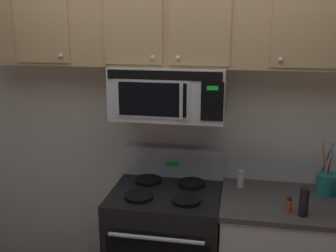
% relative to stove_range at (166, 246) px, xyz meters
% --- Properties ---
extents(back_wall, '(5.20, 0.10, 2.70)m').
position_rel_stove_range_xyz_m(back_wall, '(0.00, 0.37, 0.88)').
color(back_wall, silver).
rests_on(back_wall, ground_plane).
extents(stove_range, '(0.76, 0.69, 1.12)m').
position_rel_stove_range_xyz_m(stove_range, '(0.00, 0.00, 0.00)').
color(stove_range, black).
rests_on(stove_range, ground_plane).
extents(over_range_microwave, '(0.76, 0.43, 0.35)m').
position_rel_stove_range_xyz_m(over_range_microwave, '(-0.00, 0.12, 1.11)').
color(over_range_microwave, '#B7BABF').
extents(upper_cabinets, '(2.50, 0.36, 0.55)m').
position_rel_stove_range_xyz_m(upper_cabinets, '(-0.00, 0.15, 1.56)').
color(upper_cabinets, tan).
extents(utensil_crock_teal, '(0.13, 0.14, 0.37)m').
position_rel_stove_range_xyz_m(utensil_crock_teal, '(1.07, 0.15, 0.52)').
color(utensil_crock_teal, teal).
rests_on(utensil_crock_teal, counter_segment).
extents(salt_shaker, '(0.05, 0.05, 0.12)m').
position_rel_stove_range_xyz_m(salt_shaker, '(0.51, 0.17, 0.49)').
color(salt_shaker, white).
rests_on(salt_shaker, counter_segment).
extents(pepper_mill, '(0.06, 0.06, 0.18)m').
position_rel_stove_range_xyz_m(pepper_mill, '(0.88, -0.20, 0.52)').
color(pepper_mill, black).
rests_on(pepper_mill, counter_segment).
extents(spice_jar, '(0.04, 0.04, 0.10)m').
position_rel_stove_range_xyz_m(spice_jar, '(0.80, -0.17, 0.48)').
color(spice_jar, '#C64C19').
rests_on(spice_jar, counter_segment).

